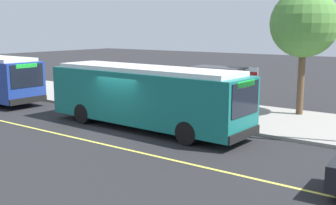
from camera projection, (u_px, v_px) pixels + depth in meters
The scene contains 8 objects.
ground_plane at pixel (121, 130), 19.56m from camera, with size 120.00×120.00×0.00m, color #232326.
sidewalk_curb at pixel (191, 109), 24.29m from camera, with size 44.00×6.40×0.15m, color gray.
lane_stripe_center at pixel (86, 140), 17.82m from camera, with size 36.00×0.14×0.01m, color #E0D64C.
transit_bus_main at pixel (145, 95), 19.68m from camera, with size 10.67×2.87×2.95m.
bus_shelter at pixel (216, 79), 23.32m from camera, with size 2.90×1.60×2.48m.
waiting_bench at pixel (219, 102), 23.38m from camera, with size 1.60×0.48×0.95m.
route_sign_post at pixel (253, 88), 19.44m from camera, with size 0.44×0.08×2.80m.
street_tree_near_shelter at pixel (304, 24), 21.71m from camera, with size 3.55×3.55×6.60m.
Camera 1 is at (13.12, -13.96, 4.70)m, focal length 44.56 mm.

